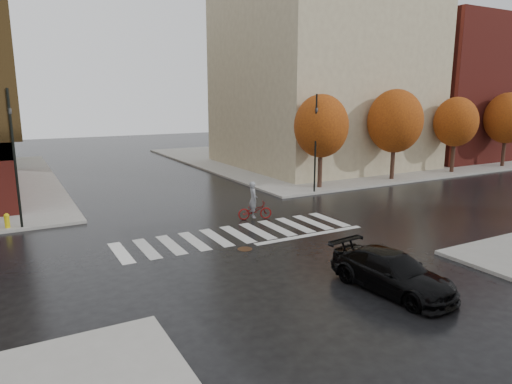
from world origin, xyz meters
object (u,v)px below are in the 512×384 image
Objects in this scene: cyclist at (254,207)px; traffic_light_nw at (14,151)px; sedan at (392,272)px; traffic_light_ne at (316,138)px; fire_hydrant at (7,220)px.

traffic_light_nw is at bearing 86.14° from cyclist.
traffic_light_ne is at bearing 56.68° from sedan.
cyclist reaches higher than fire_hydrant.
traffic_light_ne reaches higher than fire_hydrant.
traffic_light_nw is (-10.70, 14.09, 3.25)m from sedan.
sedan is at bearing -51.61° from fire_hydrant.
traffic_light_nw reaches higher than sedan.
cyclist is at bearing 81.47° from sedan.
cyclist is 12.09m from traffic_light_nw.
traffic_light_ne is at bearing -0.62° from fire_hydrant.
sedan is 6.26× the size of fire_hydrant.
cyclist is 8.31m from traffic_light_ne.
fire_hydrant is at bearing 86.21° from cyclist.
traffic_light_nw is 17.74m from traffic_light_ne.
sedan is at bearing 57.54° from traffic_light_ne.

